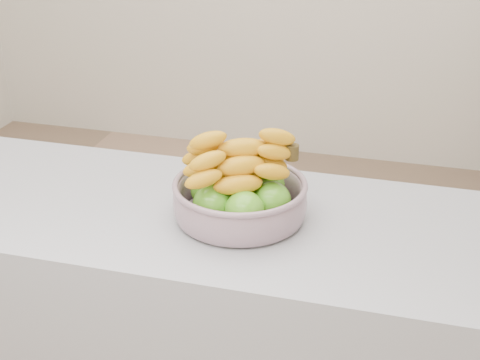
# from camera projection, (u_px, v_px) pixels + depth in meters

# --- Properties ---
(ground) EXTENTS (4.00, 4.00, 0.00)m
(ground) POSITION_uv_depth(u_px,v_px,m) (186.00, 354.00, 2.53)
(ground) COLOR #97745C
(ground) RESTS_ON ground
(counter) EXTENTS (2.00, 0.60, 0.90)m
(counter) POSITION_uv_depth(u_px,v_px,m) (125.00, 338.00, 1.91)
(counter) COLOR #93959B
(counter) RESTS_ON ground
(fruit_bowl) EXTENTS (0.33, 0.33, 0.21)m
(fruit_bowl) POSITION_uv_depth(u_px,v_px,m) (240.00, 193.00, 1.61)
(fruit_bowl) COLOR #A3ADC4
(fruit_bowl) RESTS_ON counter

